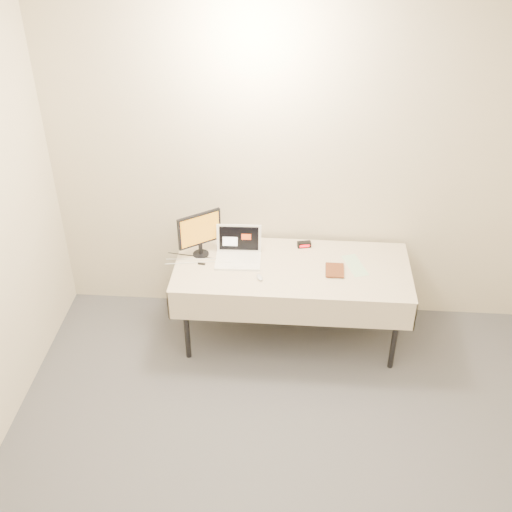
# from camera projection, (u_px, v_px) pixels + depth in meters

# --- Properties ---
(back_wall) EXTENTS (4.00, 0.10, 2.70)m
(back_wall) POSITION_uv_depth(u_px,v_px,m) (296.00, 171.00, 5.09)
(back_wall) COLOR beige
(back_wall) RESTS_ON ground
(table) EXTENTS (1.86, 0.81, 0.74)m
(table) POSITION_uv_depth(u_px,v_px,m) (292.00, 273.00, 5.09)
(table) COLOR black
(table) RESTS_ON ground
(laptop) EXTENTS (0.37, 0.31, 0.25)m
(laptop) POSITION_uv_depth(u_px,v_px,m) (238.00, 252.00, 5.12)
(laptop) COLOR white
(laptop) RESTS_ON table
(monitor) EXTENTS (0.32, 0.23, 0.38)m
(monitor) POSITION_uv_depth(u_px,v_px,m) (200.00, 231.00, 5.07)
(monitor) COLOR black
(monitor) RESTS_ON table
(book) EXTENTS (0.14, 0.02, 0.19)m
(book) POSITION_uv_depth(u_px,v_px,m) (326.00, 261.00, 4.95)
(book) COLOR #94431A
(book) RESTS_ON table
(alarm_clock) EXTENTS (0.12, 0.07, 0.05)m
(alarm_clock) POSITION_uv_depth(u_px,v_px,m) (304.00, 244.00, 5.28)
(alarm_clock) COLOR black
(alarm_clock) RESTS_ON table
(clicker) EXTENTS (0.07, 0.10, 0.02)m
(clicker) POSITION_uv_depth(u_px,v_px,m) (260.00, 277.00, 4.92)
(clicker) COLOR silver
(clicker) RESTS_ON table
(paper_form) EXTENTS (0.21, 0.33, 0.00)m
(paper_form) POSITION_uv_depth(u_px,v_px,m) (355.00, 265.00, 5.07)
(paper_form) COLOR #A9D4A8
(paper_form) RESTS_ON table
(usb_dongle) EXTENTS (0.06, 0.03, 0.01)m
(usb_dongle) POSITION_uv_depth(u_px,v_px,m) (202.00, 264.00, 5.08)
(usb_dongle) COLOR black
(usb_dongle) RESTS_ON table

